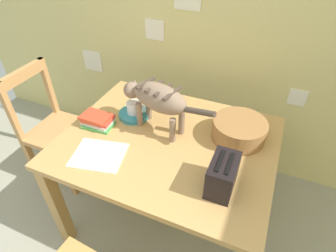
% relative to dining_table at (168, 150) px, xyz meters
% --- Properties ---
extents(wall_rear, '(4.74, 0.11, 2.50)m').
position_rel_dining_table_xyz_m(wall_rear, '(0.06, 0.80, 0.60)').
color(wall_rear, '#DDCE84').
rests_on(wall_rear, ground_plane).
extents(dining_table, '(1.22, 0.97, 0.74)m').
position_rel_dining_table_xyz_m(dining_table, '(0.00, 0.00, 0.00)').
color(dining_table, tan).
rests_on(dining_table, ground_plane).
extents(cat, '(0.60, 0.24, 0.30)m').
position_rel_dining_table_xyz_m(cat, '(-0.10, 0.08, 0.30)').
color(cat, '#866C58').
rests_on(cat, dining_table).
extents(saucer_bowl, '(0.20, 0.20, 0.03)m').
position_rel_dining_table_xyz_m(saucer_bowl, '(-0.29, 0.12, 0.10)').
color(saucer_bowl, teal).
rests_on(saucer_bowl, dining_table).
extents(coffee_mug, '(0.12, 0.09, 0.08)m').
position_rel_dining_table_xyz_m(coffee_mug, '(-0.29, 0.12, 0.16)').
color(coffee_mug, white).
rests_on(coffee_mug, saucer_bowl).
extents(magazine, '(0.32, 0.28, 0.01)m').
position_rel_dining_table_xyz_m(magazine, '(-0.29, -0.27, 0.09)').
color(magazine, beige).
rests_on(magazine, dining_table).
extents(book_stack, '(0.19, 0.15, 0.08)m').
position_rel_dining_table_xyz_m(book_stack, '(-0.45, -0.05, 0.13)').
color(book_stack, '#4AA450').
rests_on(book_stack, dining_table).
extents(wicker_basket, '(0.31, 0.31, 0.12)m').
position_rel_dining_table_xyz_m(wicker_basket, '(0.37, 0.18, 0.15)').
color(wicker_basket, '#9D6C3C').
rests_on(wicker_basket, dining_table).
extents(toaster, '(0.12, 0.20, 0.18)m').
position_rel_dining_table_xyz_m(toaster, '(0.37, -0.22, 0.17)').
color(toaster, black).
rests_on(toaster, dining_table).
extents(wooden_chair_far, '(0.42, 0.42, 0.92)m').
position_rel_dining_table_xyz_m(wooden_chair_far, '(-0.99, 0.08, -0.20)').
color(wooden_chair_far, tan).
rests_on(wooden_chair_far, ground_plane).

